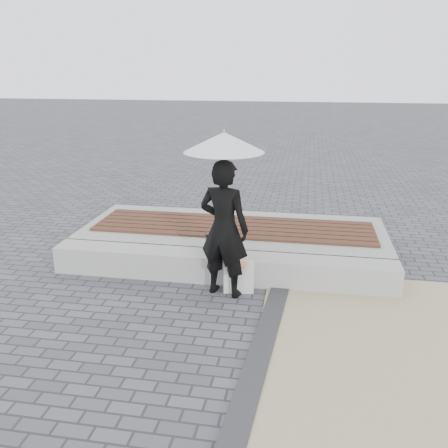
{
  "coord_description": "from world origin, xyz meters",
  "views": [
    {
      "loc": [
        1.16,
        -4.71,
        2.96
      ],
      "look_at": [
        0.13,
        1.16,
        1.0
      ],
      "focal_mm": 38.42,
      "sensor_mm": 36.0,
      "label": 1
    }
  ],
  "objects": [
    {
      "name": "ground",
      "position": [
        0.0,
        0.0,
        0.0
      ],
      "size": [
        80.0,
        80.0,
        0.0
      ],
      "primitive_type": "plane",
      "color": "#515157",
      "rests_on": "ground"
    },
    {
      "name": "edging_band",
      "position": [
        0.75,
        -0.5,
        0.02
      ],
      "size": [
        0.61,
        5.2,
        0.04
      ],
      "primitive_type": "cube",
      "rotation": [
        0.0,
        0.0,
        -0.07
      ],
      "color": "#323234",
      "rests_on": "ground"
    },
    {
      "name": "seating_ledge",
      "position": [
        0.0,
        1.6,
        0.2
      ],
      "size": [
        5.0,
        0.45,
        0.4
      ],
      "primitive_type": "cube",
      "color": "#A9A8A3",
      "rests_on": "ground"
    },
    {
      "name": "timber_platform",
      "position": [
        0.0,
        2.8,
        0.2
      ],
      "size": [
        5.0,
        2.0,
        0.4
      ],
      "primitive_type": "cube",
      "color": "#A5A6A1",
      "rests_on": "ground"
    },
    {
      "name": "timber_decking",
      "position": [
        0.0,
        2.8,
        0.42
      ],
      "size": [
        4.6,
        1.2,
        0.04
      ],
      "primitive_type": null,
      "color": "brown",
      "rests_on": "timber_platform"
    },
    {
      "name": "woman",
      "position": [
        0.13,
        1.16,
        0.93
      ],
      "size": [
        0.77,
        0.6,
        1.86
      ],
      "primitive_type": "imported",
      "rotation": [
        0.0,
        0.0,
        2.89
      ],
      "color": "black",
      "rests_on": "ground"
    },
    {
      "name": "parasol",
      "position": [
        0.13,
        1.16,
        2.07
      ],
      "size": [
        1.02,
        1.02,
        1.3
      ],
      "rotation": [
        0.0,
        0.0,
        0.31
      ],
      "color": "#B4B3B9",
      "rests_on": "ground"
    },
    {
      "name": "handbag",
      "position": [
        -0.05,
        1.75,
        0.53
      ],
      "size": [
        0.4,
        0.25,
        0.26
      ],
      "primitive_type": "cube",
      "rotation": [
        0.0,
        0.0,
        0.33
      ],
      "color": "black",
      "rests_on": "seating_ledge"
    },
    {
      "name": "canvas_tote",
      "position": [
        0.32,
        1.26,
        0.22
      ],
      "size": [
        0.43,
        0.23,
        0.43
      ],
      "primitive_type": "cube",
      "rotation": [
        0.0,
        0.0,
        0.14
      ],
      "color": "silver",
      "rests_on": "ground"
    },
    {
      "name": "magazine",
      "position": [
        0.32,
        1.21,
        0.44
      ],
      "size": [
        0.31,
        0.27,
        0.01
      ],
      "primitive_type": "cube",
      "rotation": [
        0.0,
        0.0,
        -0.36
      ],
      "color": "#DF3B55",
      "rests_on": "canvas_tote"
    }
  ]
}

